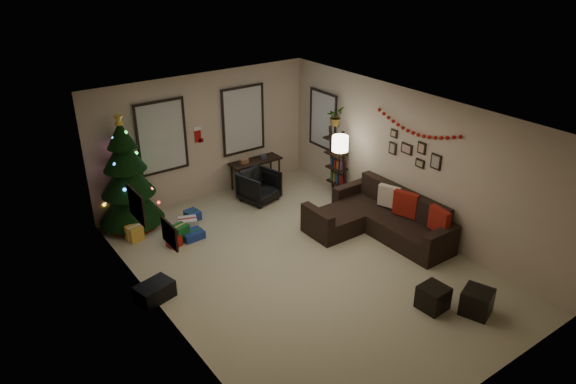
# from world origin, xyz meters

# --- Properties ---
(floor) EXTENTS (7.00, 7.00, 0.00)m
(floor) POSITION_xyz_m (0.00, 0.00, 0.00)
(floor) COLOR tan
(floor) RESTS_ON ground
(ceiling) EXTENTS (7.00, 7.00, 0.00)m
(ceiling) POSITION_xyz_m (0.00, 0.00, 2.70)
(ceiling) COLOR white
(ceiling) RESTS_ON floor
(wall_back) EXTENTS (5.00, 0.00, 5.00)m
(wall_back) POSITION_xyz_m (0.00, 3.50, 1.35)
(wall_back) COLOR #C5B096
(wall_back) RESTS_ON floor
(wall_front) EXTENTS (5.00, 0.00, 5.00)m
(wall_front) POSITION_xyz_m (0.00, -3.50, 1.35)
(wall_front) COLOR #C5B096
(wall_front) RESTS_ON floor
(wall_left) EXTENTS (0.00, 7.00, 7.00)m
(wall_left) POSITION_xyz_m (-2.50, 0.00, 1.35)
(wall_left) COLOR #C5B096
(wall_left) RESTS_ON floor
(wall_right) EXTENTS (0.00, 7.00, 7.00)m
(wall_right) POSITION_xyz_m (2.50, 0.00, 1.35)
(wall_right) COLOR #C5B096
(wall_right) RESTS_ON floor
(window_back_left) EXTENTS (1.05, 0.06, 1.50)m
(window_back_left) POSITION_xyz_m (-0.95, 3.47, 1.55)
(window_back_left) COLOR #728CB2
(window_back_left) RESTS_ON wall_back
(window_back_right) EXTENTS (1.05, 0.06, 1.50)m
(window_back_right) POSITION_xyz_m (0.95, 3.47, 1.55)
(window_back_right) COLOR #728CB2
(window_back_right) RESTS_ON wall_back
(window_right_wall) EXTENTS (0.06, 0.90, 1.30)m
(window_right_wall) POSITION_xyz_m (2.47, 2.55, 1.50)
(window_right_wall) COLOR #728CB2
(window_right_wall) RESTS_ON wall_right
(christmas_tree) EXTENTS (1.25, 1.25, 2.33)m
(christmas_tree) POSITION_xyz_m (-1.86, 3.13, 0.96)
(christmas_tree) COLOR black
(christmas_tree) RESTS_ON floor
(presents) EXTENTS (1.50, 1.01, 0.30)m
(presents) POSITION_xyz_m (-1.33, 2.25, 0.11)
(presents) COLOR navy
(presents) RESTS_ON floor
(sofa) EXTENTS (1.75, 2.56, 0.84)m
(sofa) POSITION_xyz_m (1.86, 0.08, 0.27)
(sofa) COLOR black
(sofa) RESTS_ON floor
(pillow_red_a) EXTENTS (0.19, 0.46, 0.45)m
(pillow_red_a) POSITION_xyz_m (2.21, -1.04, 0.64)
(pillow_red_a) COLOR maroon
(pillow_red_a) RESTS_ON sofa
(pillow_red_b) EXTENTS (0.26, 0.49, 0.47)m
(pillow_red_b) POSITION_xyz_m (2.21, -0.25, 0.64)
(pillow_red_b) COLOR maroon
(pillow_red_b) RESTS_ON sofa
(pillow_cream) EXTENTS (0.26, 0.44, 0.42)m
(pillow_cream) POSITION_xyz_m (2.21, 0.19, 0.63)
(pillow_cream) COLOR beige
(pillow_cream) RESTS_ON sofa
(ottoman_near) EXTENTS (0.42, 0.42, 0.38)m
(ottoman_near) POSITION_xyz_m (0.89, -2.10, 0.19)
(ottoman_near) COLOR black
(ottoman_near) RESTS_ON floor
(ottoman_far) EXTENTS (0.54, 0.54, 0.40)m
(ottoman_far) POSITION_xyz_m (1.33, -2.56, 0.20)
(ottoman_far) COLOR black
(ottoman_far) RESTS_ON floor
(desk) EXTENTS (1.19, 0.43, 0.64)m
(desk) POSITION_xyz_m (1.09, 3.22, 0.57)
(desk) COLOR black
(desk) RESTS_ON floor
(desk_chair) EXTENTS (0.79, 0.76, 0.67)m
(desk_chair) POSITION_xyz_m (0.76, 2.57, 0.34)
(desk_chair) COLOR black
(desk_chair) RESTS_ON floor
(bookshelf) EXTENTS (0.30, 0.46, 1.54)m
(bookshelf) POSITION_xyz_m (2.30, 1.84, 0.75)
(bookshelf) COLOR black
(bookshelf) RESTS_ON floor
(potted_plant) EXTENTS (0.58, 0.55, 0.51)m
(potted_plant) POSITION_xyz_m (2.30, 1.97, 1.82)
(potted_plant) COLOR #4C4C4C
(potted_plant) RESTS_ON bookshelf
(floor_lamp) EXTENTS (0.33, 0.33, 1.57)m
(floor_lamp) POSITION_xyz_m (1.95, 1.38, 1.31)
(floor_lamp) COLOR black
(floor_lamp) RESTS_ON floor
(art_map) EXTENTS (0.04, 0.60, 0.50)m
(art_map) POSITION_xyz_m (-2.48, 0.90, 1.53)
(art_map) COLOR black
(art_map) RESTS_ON wall_left
(art_abstract) EXTENTS (0.04, 0.45, 0.35)m
(art_abstract) POSITION_xyz_m (-2.48, -0.29, 1.60)
(art_abstract) COLOR black
(art_abstract) RESTS_ON wall_left
(gallery) EXTENTS (0.03, 1.25, 0.54)m
(gallery) POSITION_xyz_m (2.48, -0.07, 1.57)
(gallery) COLOR black
(gallery) RESTS_ON wall_right
(garland) EXTENTS (0.08, 1.90, 0.30)m
(garland) POSITION_xyz_m (2.45, -0.10, 2.05)
(garland) COLOR #A5140C
(garland) RESTS_ON wall_right
(stocking_left) EXTENTS (0.20, 0.05, 0.36)m
(stocking_left) POSITION_xyz_m (-0.14, 3.50, 1.43)
(stocking_left) COLOR #990F0C
(stocking_left) RESTS_ON wall_back
(stocking_right) EXTENTS (0.20, 0.05, 0.36)m
(stocking_right) POSITION_xyz_m (0.19, 3.54, 1.43)
(stocking_right) COLOR #990F0C
(stocking_right) RESTS_ON wall_back
(storage_bin) EXTENTS (0.65, 0.51, 0.28)m
(storage_bin) POSITION_xyz_m (-2.48, 0.60, 0.14)
(storage_bin) COLOR black
(storage_bin) RESTS_ON floor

